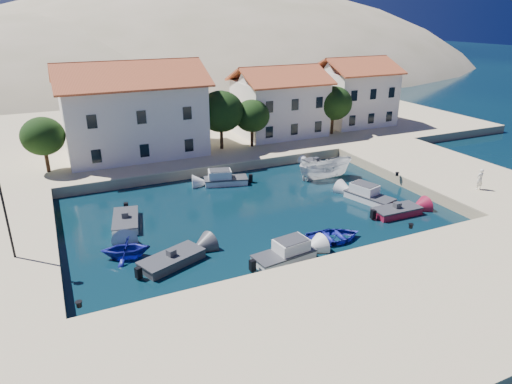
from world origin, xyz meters
The scene contains 22 objects.
ground centered at (0.00, 0.00, 0.00)m, with size 400.00×400.00×0.00m, color black.
quay_south centered at (0.00, -6.00, 0.50)m, with size 52.00×12.00×1.00m, color beige.
quay_east centered at (20.50, 10.00, 0.50)m, with size 11.00×20.00×1.00m, color beige.
quay_north centered at (2.00, 38.00, 0.50)m, with size 80.00×36.00×1.00m, color beige.
hills centered at (20.64, 123.62, -23.40)m, with size 254.00×176.00×99.00m.
building_left centered at (-6.00, 28.00, 5.94)m, with size 14.70×9.45×9.70m.
building_mid centered at (12.00, 29.00, 5.22)m, with size 10.50×8.40×8.30m.
building_right centered at (24.00, 30.00, 5.47)m, with size 9.45×8.40×8.80m.
trees centered at (4.51, 25.46, 4.84)m, with size 37.30×5.30×6.45m.
lamppost centered at (-17.50, 8.00, 4.75)m, with size 0.35×0.25×6.22m.
bollards centered at (2.80, 3.87, 1.15)m, with size 29.36×9.56×0.30m.
motorboat_grey_sw centered at (-8.37, 4.74, 0.29)m, with size 4.66×3.33×1.25m.
cabin_cruiser_south centered at (-1.55, 2.02, 0.48)m, with size 4.38×2.32×1.60m.
rowboat_south centered at (2.98, 3.13, 0.00)m, with size 3.07×4.30×0.89m, color navy.
motorboat_red_se centered at (10.22, 4.76, 0.29)m, with size 3.99×1.84×1.25m.
cabin_cruiser_east centered at (10.01, 7.97, 0.48)m, with size 2.91×4.66×1.60m.
boat_east centered at (9.71, 14.55, 0.00)m, with size 2.10×5.59×2.16m, color white.
motorboat_white_ne centered at (10.77, 17.96, 0.30)m, with size 2.01×3.24×1.25m.
rowboat_west centered at (-10.91, 6.87, 0.00)m, with size 2.75×3.18×1.68m, color navy.
motorboat_white_west centered at (-10.05, 12.06, 0.29)m, with size 2.67×4.55×1.25m.
cabin_cruiser_north centered at (0.24, 17.20, 0.48)m, with size 4.41×2.71×1.60m.
pedestrian centered at (18.71, 4.28, 1.93)m, with size 0.68×0.45×1.87m, color white.
Camera 1 is at (-14.25, -21.14, 15.32)m, focal length 32.00 mm.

